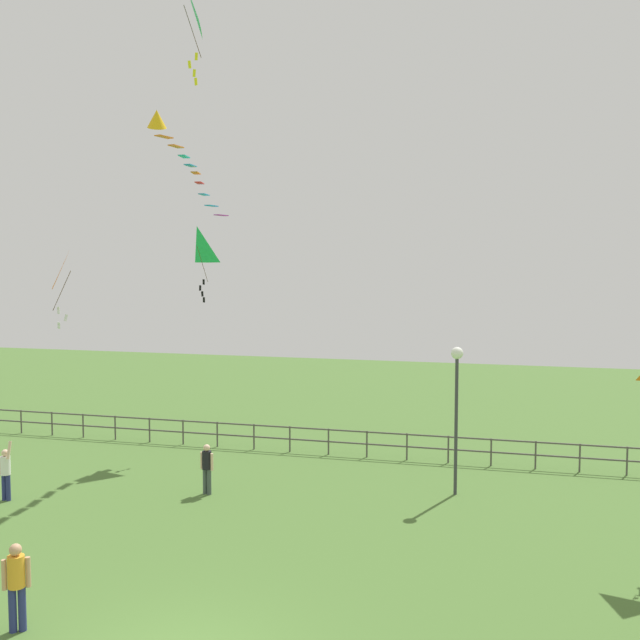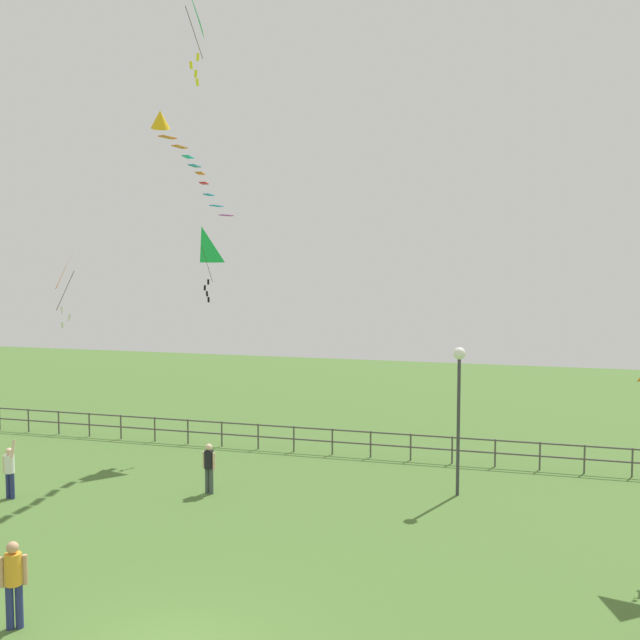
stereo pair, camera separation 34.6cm
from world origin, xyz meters
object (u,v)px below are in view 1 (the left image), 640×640
at_px(person_0, 16,581).
at_px(kite_1, 70,272).
at_px(person_1, 207,466).
at_px(person_3, 6,470).
at_px(lamppost, 457,388).
at_px(kite_0, 184,7).
at_px(streamer_kite, 164,130).
at_px(kite_3, 197,248).

height_order(person_0, kite_1, kite_1).
height_order(person_1, person_3, person_3).
bearing_deg(lamppost, kite_1, -164.88).
bearing_deg(kite_0, lamppost, 24.88).
xyz_separation_m(lamppost, person_0, (-7.25, -10.31, -2.25)).
bearing_deg(person_3, streamer_kite, 48.96).
bearing_deg(kite_3, kite_0, -67.69).
height_order(person_1, kite_3, kite_3).
bearing_deg(person_3, kite_1, 30.97).
xyz_separation_m(person_0, streamer_kite, (-2.01, 10.16, 10.14)).
distance_m(person_1, kite_0, 12.86).
xyz_separation_m(lamppost, person_1, (-7.15, -1.89, -2.35)).
relative_size(kite_3, streamer_kite, 0.44).
bearing_deg(kite_3, streamer_kite, -83.84).
bearing_deg(kite_3, kite_1, -102.45).
xyz_separation_m(lamppost, person_3, (-12.55, -3.93, -2.33)).
relative_size(kite_0, kite_3, 1.01).
bearing_deg(person_3, kite_0, 6.95).
bearing_deg(kite_3, person_0, -80.00).
xyz_separation_m(person_0, kite_1, (-3.65, 7.37, 5.65)).
relative_size(person_1, streamer_kite, 0.24).
height_order(person_3, kite_1, kite_1).
bearing_deg(person_0, kite_0, 88.24).
bearing_deg(person_0, kite_1, 116.38).
bearing_deg(person_3, person_1, 20.72).
distance_m(person_3, kite_1, 6.04).
distance_m(kite_1, streamer_kite, 5.54).
height_order(lamppost, kite_0, kite_0).
bearing_deg(person_1, kite_0, -85.14).
bearing_deg(lamppost, kite_0, -155.12).
xyz_separation_m(person_3, kite_1, (1.65, 0.99, 5.72)).
bearing_deg(person_0, kite_3, 100.00).
height_order(person_1, kite_0, kite_0).
distance_m(person_3, streamer_kite, 11.38).
bearing_deg(kite_0, person_1, 94.86).
height_order(lamppost, person_1, lamppost).
relative_size(kite_1, kite_3, 0.83).
relative_size(kite_0, kite_1, 1.22).
height_order(person_0, kite_3, kite_3).
distance_m(person_1, streamer_kite, 10.59).
distance_m(person_0, person_3, 8.29).
xyz_separation_m(kite_0, kite_1, (-3.87, 0.32, -7.04)).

